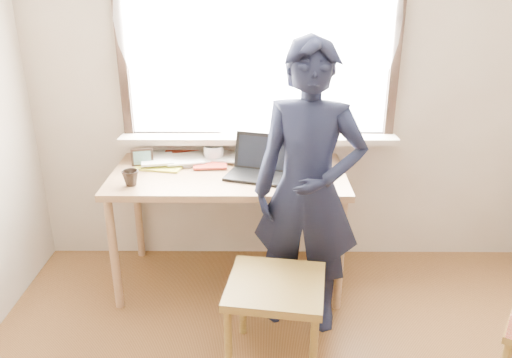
{
  "coord_description": "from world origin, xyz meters",
  "views": [
    {
      "loc": [
        -0.2,
        -1.3,
        1.94
      ],
      "look_at": [
        -0.21,
        0.95,
        1.02
      ],
      "focal_mm": 35.0,
      "sensor_mm": 36.0,
      "label": 1
    }
  ],
  "objects_px": {
    "desk": "(229,184)",
    "mug_white": "(214,153)",
    "laptop": "(258,166)",
    "person": "(308,192)",
    "work_chair": "(276,295)",
    "mug_dark": "(131,178)"
  },
  "relations": [
    {
      "from": "mug_dark",
      "to": "work_chair",
      "type": "height_order",
      "value": "mug_dark"
    },
    {
      "from": "mug_white",
      "to": "mug_dark",
      "type": "height_order",
      "value": "mug_white"
    },
    {
      "from": "laptop",
      "to": "mug_white",
      "type": "bearing_deg",
      "value": 140.84
    },
    {
      "from": "mug_dark",
      "to": "person",
      "type": "xyz_separation_m",
      "value": [
        1.03,
        -0.2,
        0.0
      ]
    },
    {
      "from": "desk",
      "to": "mug_white",
      "type": "xyz_separation_m",
      "value": [
        -0.11,
        0.21,
        0.13
      ]
    },
    {
      "from": "laptop",
      "to": "mug_white",
      "type": "relative_size",
      "value": 3.14
    },
    {
      "from": "desk",
      "to": "mug_white",
      "type": "relative_size",
      "value": 11.01
    },
    {
      "from": "desk",
      "to": "work_chair",
      "type": "bearing_deg",
      "value": -70.41
    },
    {
      "from": "desk",
      "to": "mug_white",
      "type": "bearing_deg",
      "value": 117.38
    },
    {
      "from": "desk",
      "to": "person",
      "type": "xyz_separation_m",
      "value": [
        0.46,
        -0.41,
        0.13
      ]
    },
    {
      "from": "person",
      "to": "work_chair",
      "type": "bearing_deg",
      "value": -103.15
    },
    {
      "from": "desk",
      "to": "work_chair",
      "type": "height_order",
      "value": "desk"
    },
    {
      "from": "laptop",
      "to": "desk",
      "type": "bearing_deg",
      "value": 170.53
    },
    {
      "from": "desk",
      "to": "work_chair",
      "type": "distance_m",
      "value": 0.88
    },
    {
      "from": "work_chair",
      "to": "mug_dark",
      "type": "bearing_deg",
      "value": 145.75
    },
    {
      "from": "laptop",
      "to": "work_chair",
      "type": "height_order",
      "value": "laptop"
    },
    {
      "from": "person",
      "to": "mug_white",
      "type": "bearing_deg",
      "value": 145.52
    },
    {
      "from": "desk",
      "to": "laptop",
      "type": "bearing_deg",
      "value": -9.47
    },
    {
      "from": "mug_dark",
      "to": "work_chair",
      "type": "xyz_separation_m",
      "value": [
        0.85,
        -0.58,
        -0.41
      ]
    },
    {
      "from": "laptop",
      "to": "person",
      "type": "relative_size",
      "value": 0.25
    },
    {
      "from": "mug_white",
      "to": "work_chair",
      "type": "xyz_separation_m",
      "value": [
        0.39,
        -1.0,
        -0.42
      ]
    },
    {
      "from": "laptop",
      "to": "mug_white",
      "type": "height_order",
      "value": "laptop"
    }
  ]
}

